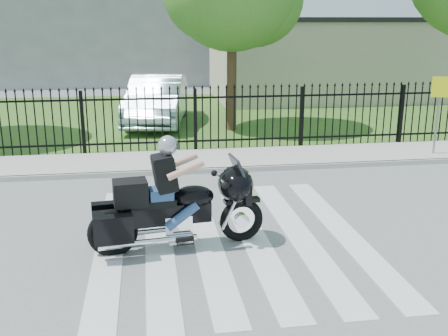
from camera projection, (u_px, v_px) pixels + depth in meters
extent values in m
plane|color=slate|center=(230.00, 239.00, 8.86)|extent=(120.00, 120.00, 0.00)
cube|color=#ADAAA3|center=(200.00, 160.00, 13.61)|extent=(40.00, 2.00, 0.12)
cube|color=#ADAAA3|center=(204.00, 171.00, 12.66)|extent=(40.00, 0.12, 0.12)
cube|color=#2F551D|center=(181.00, 116.00, 20.28)|extent=(40.00, 12.00, 0.02)
cube|color=black|center=(196.00, 141.00, 14.48)|extent=(26.00, 0.04, 0.05)
cube|color=black|center=(195.00, 98.00, 14.16)|extent=(26.00, 0.04, 0.05)
cylinder|color=#382316|center=(232.00, 68.00, 17.08)|extent=(0.32, 0.32, 4.16)
cube|color=#B8AB9A|center=(323.00, 61.00, 24.62)|extent=(10.00, 6.00, 3.50)
cube|color=black|center=(325.00, 20.00, 24.12)|extent=(10.20, 6.20, 0.20)
torus|color=black|center=(241.00, 220.00, 8.72)|extent=(0.76, 0.23, 0.75)
torus|color=black|center=(113.00, 233.00, 8.19)|extent=(0.80, 0.25, 0.79)
cube|color=black|center=(167.00, 214.00, 8.34)|extent=(1.43, 0.42, 0.32)
ellipsoid|color=black|center=(193.00, 197.00, 8.38)|extent=(0.72, 0.51, 0.36)
cube|color=black|center=(153.00, 203.00, 8.23)|extent=(0.74, 0.42, 0.11)
cube|color=silver|center=(177.00, 223.00, 8.43)|extent=(0.47, 0.37, 0.32)
ellipsoid|color=black|center=(235.00, 184.00, 8.52)|extent=(0.67, 0.84, 0.58)
cube|color=black|center=(130.00, 193.00, 8.09)|extent=(0.56, 0.47, 0.39)
cube|color=navy|center=(161.00, 194.00, 8.23)|extent=(0.40, 0.36, 0.19)
sphere|color=#A6A8AD|center=(168.00, 145.00, 8.05)|extent=(0.31, 0.31, 0.31)
imported|color=silver|center=(157.00, 100.00, 18.49)|extent=(2.57, 5.40, 1.71)
cylinder|color=slate|center=(437.00, 117.00, 13.85)|extent=(0.05, 0.05, 1.95)
cube|color=yellow|center=(441.00, 87.00, 13.62)|extent=(0.43, 0.17, 0.53)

